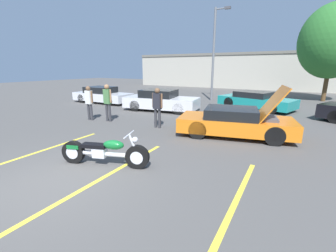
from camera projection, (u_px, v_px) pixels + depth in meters
The scene contains 15 objects.
ground_plane at pixel (59, 180), 5.40m from camera, with size 80.00×80.00×0.00m, color #514F4C.
parking_stripe_foreground at pixel (34, 153), 7.08m from camera, with size 0.12×4.95×0.01m, color yellow.
parking_stripe_middle at pixel (106, 176), 5.62m from camera, with size 0.12×4.95×0.01m, color yellow.
parking_stripe_back at pixel (230, 214), 4.15m from camera, with size 0.12×4.95×0.01m, color yellow.
far_building at pixel (255, 70), 28.32m from camera, with size 32.00×4.20×4.40m.
light_pole at pixel (215, 51), 17.48m from camera, with size 1.21×0.28×6.98m.
tree_background at pixel (333, 41), 16.88m from camera, with size 4.82×4.82×7.30m.
motorcycle at pixel (104, 152), 6.13m from camera, with size 2.45×1.04×0.96m.
show_car_hood_open at pixel (236, 122), 8.78m from camera, with size 4.60×2.71×1.98m.
parked_car_left_row at pixel (102, 95), 17.15m from camera, with size 4.64×1.85×1.20m.
parked_car_mid_left_row at pixel (161, 101), 14.02m from camera, with size 4.75×2.48×1.29m.
parked_car_mid_right_row at pixel (256, 100), 14.52m from camera, with size 4.97×3.28×1.12m.
spectator_near_motorcycle at pixel (89, 100), 11.33m from camera, with size 0.52×0.23×1.73m.
spectator_by_show_car at pixel (157, 104), 9.84m from camera, with size 0.52×0.23×1.77m.
spectator_midground at pixel (107, 99), 11.04m from camera, with size 0.52×0.24×1.84m.
Camera 1 is at (4.69, -2.97, 2.64)m, focal length 24.00 mm.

